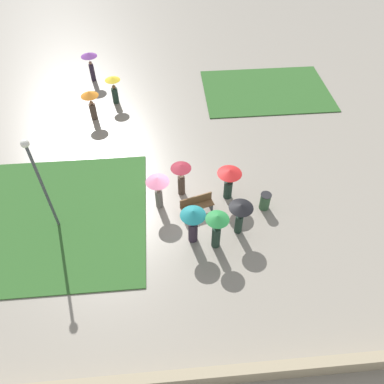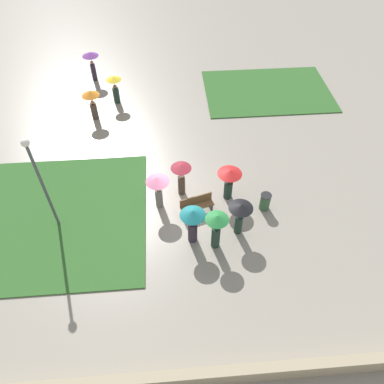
% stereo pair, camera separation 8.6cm
% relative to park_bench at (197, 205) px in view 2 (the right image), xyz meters
% --- Properties ---
extents(ground_plane, '(90.00, 90.00, 0.00)m').
position_rel_park_bench_xyz_m(ground_plane, '(-0.51, 0.70, -0.46)').
color(ground_plane, gray).
extents(lawn_patch_near, '(8.46, 7.75, 0.06)m').
position_rel_park_bench_xyz_m(lawn_patch_near, '(-6.58, 0.10, -0.43)').
color(lawn_patch_near, '#2D5B26').
rests_on(lawn_patch_near, ground_plane).
extents(lawn_patch_far, '(8.01, 5.47, 0.06)m').
position_rel_park_bench_xyz_m(lawn_patch_far, '(5.48, 9.77, -0.43)').
color(lawn_patch_far, '#2D5B26').
rests_on(lawn_patch_far, ground_plane).
extents(parapet_wall, '(45.00, 0.35, 0.84)m').
position_rel_park_bench_xyz_m(parapet_wall, '(-0.51, -7.31, -0.04)').
color(parapet_wall, tan).
rests_on(parapet_wall, ground_plane).
extents(park_bench, '(1.58, 0.83, 0.90)m').
position_rel_park_bench_xyz_m(park_bench, '(0.00, 0.00, 0.00)').
color(park_bench, brown).
rests_on(park_bench, ground_plane).
extents(lamp_post, '(0.32, 0.32, 4.85)m').
position_rel_park_bench_xyz_m(lamp_post, '(-6.23, -0.26, 2.62)').
color(lamp_post, '#474C51').
rests_on(lamp_post, ground_plane).
extents(trash_bin, '(0.50, 0.50, 0.88)m').
position_rel_park_bench_xyz_m(trash_bin, '(3.14, -0.06, -0.02)').
color(trash_bin, '#335638').
rests_on(trash_bin, ground_plane).
extents(crowd_person_green, '(0.96, 0.96, 1.97)m').
position_rel_park_bench_xyz_m(crowd_person_green, '(0.62, -1.96, 0.84)').
color(crowd_person_green, '#1E3328').
rests_on(crowd_person_green, ground_plane).
extents(crowd_person_pink, '(1.06, 1.06, 1.87)m').
position_rel_park_bench_xyz_m(crowd_person_pink, '(-1.69, 0.49, 0.92)').
color(crowd_person_pink, slate).
rests_on(crowd_person_pink, ground_plane).
extents(crowd_person_maroon, '(0.95, 0.95, 1.86)m').
position_rel_park_bench_xyz_m(crowd_person_maroon, '(-0.61, 1.21, 0.82)').
color(crowd_person_maroon, '#47382D').
rests_on(crowd_person_maroon, ground_plane).
extents(crowd_person_black, '(1.03, 1.03, 1.76)m').
position_rel_park_bench_xyz_m(crowd_person_black, '(1.70, -1.30, 0.77)').
color(crowd_person_black, '#1E3328').
rests_on(crowd_person_black, ground_plane).
extents(crowd_person_red, '(1.13, 1.13, 1.75)m').
position_rel_park_bench_xyz_m(crowd_person_red, '(1.55, 0.79, 0.75)').
color(crowd_person_red, '#1E3328').
rests_on(crowd_person_red, ground_plane).
extents(crowd_person_teal, '(1.06, 1.06, 1.92)m').
position_rel_park_bench_xyz_m(crowd_person_teal, '(-0.31, -1.57, 0.87)').
color(crowd_person_teal, '#2D2333').
rests_on(crowd_person_teal, ground_plane).
extents(lone_walker_far_path, '(1.01, 1.01, 1.82)m').
position_rel_park_bench_xyz_m(lone_walker_far_path, '(-5.35, 7.70, 0.82)').
color(lone_walker_far_path, '#47382D').
rests_on(lone_walker_far_path, ground_plane).
extents(lone_walker_mid_plaza, '(0.90, 0.90, 1.75)m').
position_rel_park_bench_xyz_m(lone_walker_mid_plaza, '(-4.15, 9.28, 0.64)').
color(lone_walker_mid_plaza, '#1E3328').
rests_on(lone_walker_mid_plaza, ground_plane).
extents(lone_walker_near_lawn, '(1.04, 1.04, 1.94)m').
position_rel_park_bench_xyz_m(lone_walker_near_lawn, '(-5.79, 12.07, 0.98)').
color(lone_walker_near_lawn, '#2D2333').
rests_on(lone_walker_near_lawn, ground_plane).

